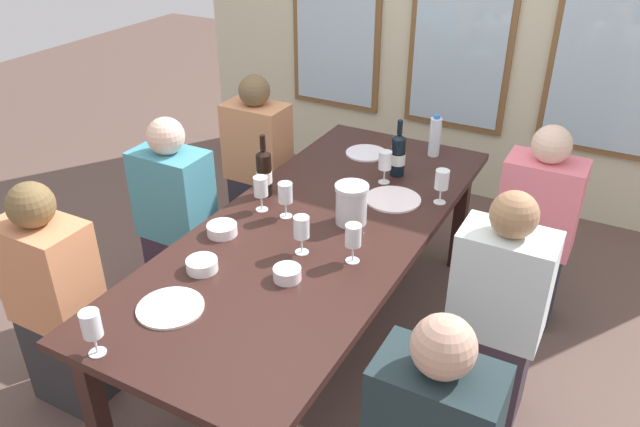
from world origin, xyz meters
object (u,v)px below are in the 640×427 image
object	(u,v)px
wine_bottle_0	(398,155)
wine_glass_2	(301,228)
white_plate_1	(393,199)
tasting_bowl_2	(202,265)
wine_glass_3	(385,161)
wine_glass_4	(91,326)
dining_table	(318,238)
metal_pitcher	(351,204)
tasting_bowl_0	(287,274)
seated_person_0	(258,166)
seated_person_2	(57,304)
water_bottle	(435,137)
wine_bottle_1	(264,172)
seated_person_5	(496,315)
wine_glass_1	(353,236)
seated_person_4	(177,222)
wine_glass_6	(285,194)
white_plate_0	(366,153)
seated_person_1	(534,232)
wine_glass_5	(260,188)
white_plate_2	(170,308)
wine_glass_0	(442,180)

from	to	relation	value
wine_bottle_0	wine_glass_2	xyz separation A→B (m)	(-0.07, -0.90, 0.00)
white_plate_1	wine_bottle_0	bearing A→B (deg)	108.47
tasting_bowl_2	wine_glass_2	distance (m)	0.43
wine_glass_3	wine_glass_4	distance (m)	1.69
dining_table	metal_pitcher	xyz separation A→B (m)	(0.12, 0.10, 0.17)
tasting_bowl_0	seated_person_0	distance (m)	1.55
seated_person_2	wine_glass_2	bearing A→B (deg)	32.63
white_plate_1	water_bottle	distance (m)	0.62
white_plate_1	wine_bottle_1	world-z (taller)	wine_bottle_1
white_plate_1	tasting_bowl_0	bearing A→B (deg)	-98.21
seated_person_0	water_bottle	bearing A→B (deg)	11.59
tasting_bowl_0	tasting_bowl_2	bearing A→B (deg)	-162.03
wine_bottle_1	tasting_bowl_0	distance (m)	0.74
seated_person_5	wine_glass_1	bearing A→B (deg)	-160.28
dining_table	seated_person_4	world-z (taller)	seated_person_4
wine_bottle_1	seated_person_0	size ratio (longest dim) A/B	0.29
white_plate_1	seated_person_5	size ratio (longest dim) A/B	0.25
tasting_bowl_2	wine_glass_3	size ratio (longest dim) A/B	0.74
wine_glass_4	wine_glass_6	bearing A→B (deg)	85.68
wine_bottle_0	wine_glass_1	world-z (taller)	wine_bottle_0
white_plate_0	wine_bottle_0	size ratio (longest dim) A/B	0.76
white_plate_0	wine_glass_6	bearing A→B (deg)	-92.29
white_plate_0	wine_glass_3	xyz separation A→B (m)	(0.23, -0.29, 0.12)
tasting_bowl_2	seated_person_1	distance (m)	1.73
metal_pitcher	wine_bottle_1	bearing A→B (deg)	175.20
wine_glass_4	seated_person_1	bearing A→B (deg)	59.80
wine_glass_6	white_plate_0	bearing A→B (deg)	87.71
tasting_bowl_2	seated_person_4	size ratio (longest dim) A/B	0.12
wine_glass_2	wine_glass_4	size ratio (longest dim) A/B	1.00
white_plate_1	seated_person_4	distance (m)	1.15
wine_glass_5	seated_person_2	xyz separation A→B (m)	(-0.54, -0.80, -0.34)
wine_bottle_0	wine_glass_2	bearing A→B (deg)	-94.55
wine_glass_4	seated_person_2	xyz separation A→B (m)	(-0.60, 0.30, -0.33)
white_plate_0	wine_bottle_1	xyz separation A→B (m)	(-0.24, -0.69, 0.12)
white_plate_1	wine_glass_6	xyz separation A→B (m)	(-0.38, -0.39, 0.11)
white_plate_2	wine_glass_3	world-z (taller)	wine_glass_3
white_plate_1	wine_glass_5	bearing A→B (deg)	-142.75
tasting_bowl_0	seated_person_5	distance (m)	0.91
white_plate_0	white_plate_2	bearing A→B (deg)	-91.99
dining_table	white_plate_1	bearing A→B (deg)	61.35
white_plate_1	wine_glass_4	bearing A→B (deg)	-107.31
wine_glass_4	seated_person_4	world-z (taller)	seated_person_4
white_plate_0	seated_person_0	size ratio (longest dim) A/B	0.21
tasting_bowl_0	seated_person_1	size ratio (longest dim) A/B	0.10
wine_glass_4	seated_person_0	world-z (taller)	seated_person_0
wine_glass_3	wine_bottle_1	bearing A→B (deg)	-139.23
white_plate_2	wine_glass_4	size ratio (longest dim) A/B	1.45
white_plate_0	tasting_bowl_2	size ratio (longest dim) A/B	1.81
wine_glass_0	wine_glass_5	size ratio (longest dim) A/B	1.00
white_plate_0	wine_glass_0	distance (m)	0.67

